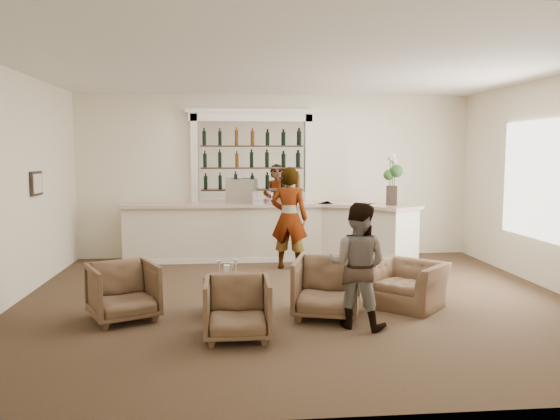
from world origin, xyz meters
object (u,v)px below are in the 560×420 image
Objects in this scene: armchair_left at (123,291)px; espresso_machine at (242,191)px; sommelier at (289,218)px; guest at (358,265)px; armchair_right at (327,288)px; armchair_far at (407,284)px; flower_vase at (392,176)px; bar_counter at (270,232)px; cocktail_table at (229,295)px; armchair_center at (237,308)px.

espresso_machine is at bearing 40.57° from armchair_left.
sommelier is 1.22× the size of guest.
guest is 1.81× the size of armchair_right.
espresso_machine is at bearing 165.81° from armchair_far.
armchair_far is 0.99× the size of flower_vase.
bar_counter is 0.92m from sommelier.
armchair_left is at bearing 17.72° from guest.
bar_counter reaches higher than armchair_far.
armchair_left reaches higher than cocktail_table.
flower_vase reaches higher than bar_counter.
sommelier reaches higher than espresso_machine.
flower_vase reaches higher than armchair_right.
armchair_far is 4.21m from espresso_machine.
espresso_machine is (0.27, 3.52, 1.13)m from cocktail_table.
sommelier is at bearing -54.10° from guest.
guest is at bearing -79.98° from bar_counter.
espresso_machine reaches higher than bar_counter.
armchair_right is 1.58× the size of espresso_machine.
bar_counter is 8.56× the size of cocktail_table.
guest reaches higher than armchair_far.
guest is 0.64m from armchair_right.
flower_vase reaches higher than armchair_center.
armchair_left is (-2.16, -3.68, -0.20)m from bar_counter.
armchair_center is 1.44× the size of espresso_machine.
sommelier is 3.46m from guest.
armchair_left is (-2.91, 0.54, -0.40)m from guest.
flower_vase is (2.82, -0.59, 0.31)m from espresso_machine.
guest is 1.98× the size of armchair_center.
armchair_far is (2.36, 1.09, -0.04)m from armchair_center.
armchair_center is at bearing 39.53° from guest.
guest is 2.86× the size of espresso_machine.
guest is at bearing -24.24° from cocktail_table.
guest is 4.05m from flower_vase.
espresso_machine is at bearing 120.75° from armchair_right.
armchair_left is 0.83× the size of flower_vase.
armchair_left is at bearing -120.42° from bar_counter.
sommelier reaches higher than cocktail_table.
guest is 1.58× the size of flower_vase.
armchair_right is at bearing -26.12° from guest.
armchair_left is 2.61m from armchair_right.
espresso_machine is at bearing -25.42° from sommelier.
cocktail_table is at bearing 4.01° from guest.
cocktail_table is 0.86× the size of armchair_center.
espresso_machine is (0.16, 4.52, 1.02)m from armchair_center.
armchair_center is at bearing -132.58° from armchair_right.
guest is 4.47m from espresso_machine.
sommelier reaches higher than armchair_center.
armchair_far is (1.19, 0.38, -0.07)m from armchair_right.
bar_counter is 4.29m from guest.
armchair_right is (2.61, -0.12, 0.02)m from armchair_left.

